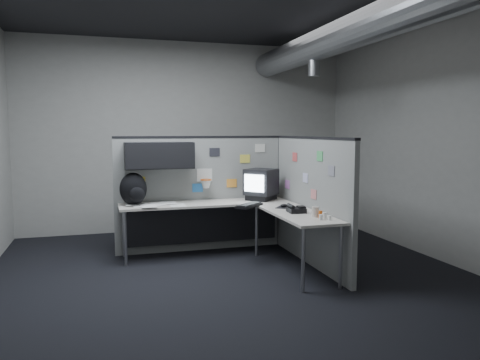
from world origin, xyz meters
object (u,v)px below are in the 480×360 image
object	(u,v)px
monitor	(261,184)
backpack	(134,189)
phone	(296,209)
desk	(228,214)
keyboard	(249,205)

from	to	relation	value
monitor	backpack	distance (m)	1.76
monitor	backpack	world-z (taller)	monitor
phone	backpack	distance (m)	2.14
monitor	phone	distance (m)	1.11
phone	desk	bearing A→B (deg)	143.03
monitor	keyboard	bearing A→B (deg)	-120.49
desk	monitor	xyz separation A→B (m)	(0.56, 0.30, 0.34)
monitor	phone	xyz separation A→B (m)	(0.06, -1.09, -0.19)
desk	monitor	bearing A→B (deg)	28.46
keyboard	phone	world-z (taller)	phone
monitor	phone	size ratio (longest dim) A/B	2.37
keyboard	phone	bearing A→B (deg)	-51.99
desk	backpack	xyz separation A→B (m)	(-1.20, 0.31, 0.33)
keyboard	phone	size ratio (longest dim) A/B	1.95
desk	phone	bearing A→B (deg)	-51.53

